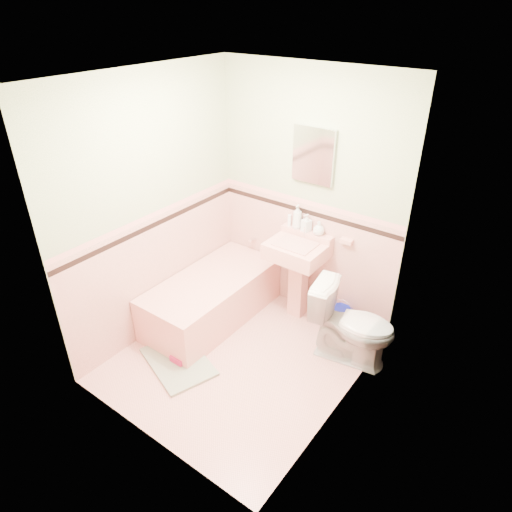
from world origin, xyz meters
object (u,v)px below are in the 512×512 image
Objects in this scene: sink at (295,281)px; soap_bottle_mid at (306,223)px; toilet at (353,324)px; shoe at (178,360)px; bathtub at (212,299)px; medicine_cabinet at (314,155)px; soap_bottle_left at (297,217)px; soap_bottle_right at (319,228)px; bucket at (341,317)px.

sink is 0.61m from soap_bottle_mid.
toilet is 1.64m from shoe.
bathtub is 1.78m from medicine_cabinet.
soap_bottle_left reaches higher than soap_bottle_right.
soap_bottle_mid is at bearing -114.84° from medicine_cabinet.
sink is 1.67× the size of medicine_cabinet.
soap_bottle_right reaches higher than shoe.
medicine_cabinet is 2.10× the size of soap_bottle_left.
toilet is 3.50× the size of bucket.
toilet is at bearing 40.41° from shoe.
soap_bottle_left is 1.71× the size of shoe.
shoe is at bearing -112.29° from soap_bottle_right.
bucket is at bearing -5.59° from soap_bottle_mid.
bathtub reaches higher than shoe.
soap_bottle_mid is 0.14m from soap_bottle_right.
shoe is (-0.47, -1.27, -0.38)m from sink.
sink is 0.66m from soap_bottle_left.
medicine_cabinet reaches higher than shoe.
soap_bottle_mid is at bearing 94.41° from sink.
toilet is (1.44, 0.30, 0.16)m from bathtub.
soap_bottle_left is 0.25m from soap_bottle_right.
soap_bottle_right is (0.25, 0.00, -0.05)m from soap_bottle_left.
bathtub is at bearing -132.58° from medicine_cabinet.
bathtub is 6.02× the size of soap_bottle_left.
soap_bottle_mid is at bearing 52.67° from toilet.
bucket is (1.16, 0.66, -0.12)m from bathtub.
medicine_cabinet reaches higher than toilet.
medicine_cabinet reaches higher than soap_bottle_left.
shoe is at bearing -107.33° from soap_bottle_mid.
soap_bottle_left is at bearing 55.62° from toilet.
soap_bottle_right is at bearing 0.00° from soap_bottle_left.
bucket is (0.48, -0.08, -1.59)m from medicine_cabinet.
shoe is (0.21, -0.74, -0.17)m from bathtub.
soap_bottle_mid reaches higher than toilet.
sink is at bearing 37.93° from bathtub.
sink is at bearing -164.74° from bucket.
sink reaches higher than bucket.
sink is at bearing -90.00° from medicine_cabinet.
bathtub is 1.95× the size of toilet.
toilet is (0.88, -0.41, -0.68)m from soap_bottle_left.
sink is at bearing -85.59° from soap_bottle_mid.
soap_bottle_mid is (-0.01, 0.18, 0.59)m from sink.
toilet is at bearing -27.98° from soap_bottle_mid.
soap_bottle_left reaches higher than shoe.
medicine_cabinet is at bearing 47.42° from bathtub.
sink is 0.80m from toilet.
toilet is (0.76, -0.44, -1.32)m from medicine_cabinet.
soap_bottle_right is at bearing 67.96° from shoe.
soap_bottle_left is 0.32× the size of toilet.
sink reaches higher than toilet.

